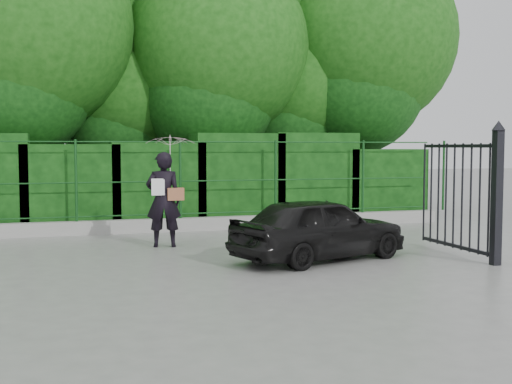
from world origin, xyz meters
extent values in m
plane|color=gray|center=(0.00, 0.00, 0.00)|extent=(80.00, 80.00, 0.00)
cube|color=#9E9E99|center=(0.00, 4.50, 0.15)|extent=(14.00, 0.25, 0.30)
cylinder|color=#124117|center=(-1.90, 4.50, 1.20)|extent=(0.06, 0.06, 1.80)
cylinder|color=#124117|center=(0.40, 4.50, 1.20)|extent=(0.06, 0.06, 1.80)
cylinder|color=#124117|center=(2.70, 4.50, 1.20)|extent=(0.06, 0.06, 1.80)
cylinder|color=#124117|center=(5.00, 4.50, 1.20)|extent=(0.06, 0.06, 1.80)
cylinder|color=#124117|center=(7.30, 4.50, 1.20)|extent=(0.06, 0.06, 1.80)
cylinder|color=#124117|center=(0.00, 4.50, 0.40)|extent=(13.60, 0.03, 0.03)
cylinder|color=#124117|center=(0.00, 4.50, 1.15)|extent=(13.60, 0.03, 0.03)
cylinder|color=#124117|center=(0.00, 4.50, 2.05)|extent=(13.60, 0.03, 0.03)
cube|color=black|center=(-2.00, 5.50, 1.00)|extent=(2.20, 1.20, 2.00)
cube|color=black|center=(0.00, 5.50, 1.02)|extent=(2.20, 1.20, 2.04)
cube|color=black|center=(2.00, 5.50, 1.14)|extent=(2.20, 1.20, 2.27)
cube|color=black|center=(4.00, 5.50, 1.15)|extent=(2.20, 1.20, 2.29)
cube|color=black|center=(6.00, 5.50, 0.94)|extent=(2.20, 1.20, 1.88)
cylinder|color=black|center=(-3.00, 7.20, 2.25)|extent=(0.36, 0.36, 4.50)
sphere|color=#14470F|center=(-3.00, 7.20, 4.95)|extent=(5.40, 5.40, 5.40)
cylinder|color=black|center=(-0.50, 8.50, 1.62)|extent=(0.36, 0.36, 3.25)
sphere|color=#14470F|center=(-0.50, 8.50, 3.58)|extent=(3.90, 3.90, 3.90)
cylinder|color=black|center=(2.00, 7.50, 2.12)|extent=(0.36, 0.36, 4.25)
sphere|color=#14470F|center=(2.00, 7.50, 4.68)|extent=(5.10, 5.10, 5.10)
cylinder|color=black|center=(4.50, 8.20, 1.75)|extent=(0.36, 0.36, 3.50)
sphere|color=#14470F|center=(4.50, 8.20, 3.85)|extent=(4.20, 4.20, 4.20)
cylinder|color=black|center=(6.50, 7.80, 2.38)|extent=(0.36, 0.36, 4.75)
sphere|color=#14470F|center=(6.50, 7.80, 5.23)|extent=(5.70, 5.70, 5.70)
cube|color=black|center=(4.60, -1.20, 1.10)|extent=(0.14, 0.14, 2.20)
cone|color=black|center=(4.60, -1.20, 2.28)|extent=(0.22, 0.22, 0.16)
cube|color=black|center=(4.60, -0.05, 0.15)|extent=(0.05, 2.00, 0.06)
cube|color=black|center=(4.60, -0.05, 1.95)|extent=(0.05, 2.00, 0.06)
cylinder|color=black|center=(4.60, -1.00, 1.05)|extent=(0.04, 0.04, 1.90)
cylinder|color=black|center=(4.60, -0.75, 1.05)|extent=(0.04, 0.04, 1.90)
cylinder|color=black|center=(4.60, -0.50, 1.05)|extent=(0.04, 0.04, 1.90)
cylinder|color=black|center=(4.60, -0.25, 1.05)|extent=(0.04, 0.04, 1.90)
cylinder|color=black|center=(4.60, 0.00, 1.05)|extent=(0.04, 0.04, 1.90)
cylinder|color=black|center=(4.60, 0.25, 1.05)|extent=(0.04, 0.04, 1.90)
cylinder|color=black|center=(4.60, 0.50, 1.05)|extent=(0.04, 0.04, 1.90)
cylinder|color=black|center=(4.60, 0.75, 1.05)|extent=(0.04, 0.04, 1.90)
cylinder|color=black|center=(4.60, 1.00, 1.05)|extent=(0.04, 0.04, 1.90)
imported|color=black|center=(-0.32, 2.29, 0.92)|extent=(0.73, 0.54, 1.84)
imported|color=silver|center=(-0.17, 2.34, 1.73)|extent=(0.98, 1.00, 0.90)
cube|color=#9C5C3B|center=(-0.10, 2.21, 1.03)|extent=(0.32, 0.15, 0.24)
cube|color=white|center=(-0.44, 2.17, 1.17)|extent=(0.25, 0.02, 0.32)
imported|color=black|center=(2.02, 0.07, 0.55)|extent=(3.47, 2.26, 1.10)
camera|label=1|loc=(-2.14, -10.03, 1.93)|focal=45.00mm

